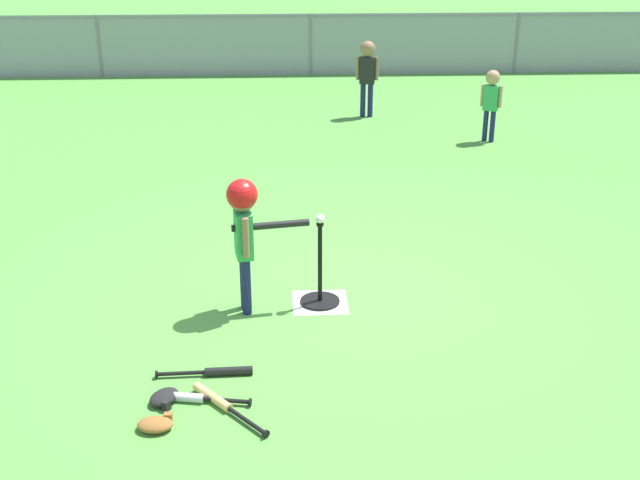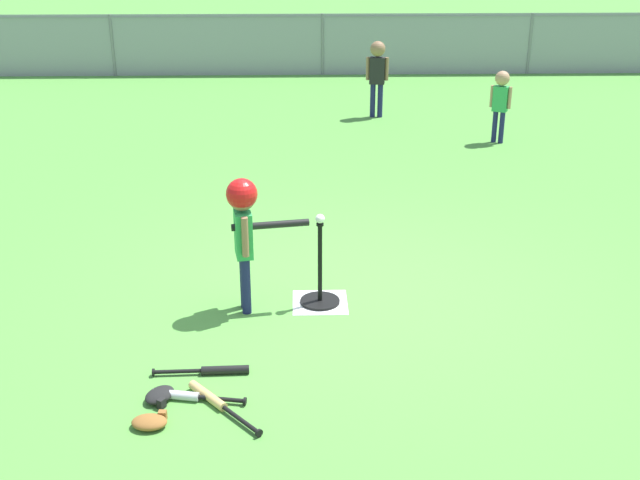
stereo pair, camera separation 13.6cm
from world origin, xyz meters
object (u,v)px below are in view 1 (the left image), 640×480
Objects in this scene: batter_child at (244,219)px; spare_bat_silver at (190,398)px; spare_bat_wood at (219,402)px; glove_by_plate at (164,397)px; batting_tee at (320,290)px; spare_bat_black at (219,372)px; fielder_deep_left at (491,96)px; glove_near_bats at (156,424)px; fielder_deep_center at (367,69)px; baseball_on_tee at (320,219)px.

batter_child is 1.50m from spare_bat_silver.
batter_child is 1.87× the size of spare_bat_wood.
batting_tee is at bearing 51.47° from glove_by_plate.
glove_by_plate is at bearing -137.46° from spare_bat_black.
glove_by_plate is (-0.49, -1.25, -0.74)m from batter_child.
batter_child reaches higher than spare_bat_black.
spare_bat_wood is (0.19, -0.06, 0.00)m from spare_bat_silver.
spare_bat_wood is at bearing -95.95° from batter_child.
fielder_deep_left reaches higher than glove_near_bats.
spare_bat_silver is (-0.33, -1.25, -0.75)m from batter_child.
spare_bat_silver is 0.20m from spare_bat_wood.
glove_by_plate is at bearing 170.30° from spare_bat_wood.
spare_bat_silver is (-1.94, -7.60, -0.71)m from fielder_deep_center.
batter_child is 5.77m from fielder_deep_left.
fielder_deep_center reaches higher than spare_bat_wood.
batting_tee is 1.05× the size of spare_bat_black.
glove_near_bats is at bearing -123.63° from batting_tee.
fielder_deep_center is 1.74× the size of spare_bat_black.
batting_tee is 0.63× the size of batter_child.
batting_tee is at bearing -118.37° from fielder_deep_left.
batting_tee is 9.34× the size of baseball_on_tee.
fielder_deep_left is 1.57× the size of spare_bat_silver.
baseball_on_tee is 0.11× the size of spare_bat_black.
baseball_on_tee is (0.00, 0.00, 0.62)m from batting_tee.
fielder_deep_left reaches higher than spare_bat_black.
fielder_deep_center is 4.23× the size of glove_by_plate.
batter_child is at bearing 80.05° from spare_bat_black.
batting_tee is at bearing 180.00° from baseball_on_tee.
spare_bat_wood is (-1.75, -7.65, -0.71)m from fielder_deep_center.
baseball_on_tee is 0.12× the size of spare_bat_silver.
batting_tee is at bearing 54.55° from spare_bat_black.
spare_bat_silver is at bearing -104.36° from fielder_deep_center.
baseball_on_tee is at bearing -118.37° from fielder_deep_left.
spare_bat_wood is at bearing -116.92° from baseball_on_tee.
batting_tee is at bearing 9.82° from batter_child.
batter_child reaches higher than glove_near_bats.
glove_by_plate is at bearing -128.53° from batting_tee.
spare_bat_silver is at bearing -119.65° from fielder_deep_left.
fielder_deep_left is at bearing 60.22° from glove_near_bats.
batting_tee is at bearing 63.08° from spare_bat_wood.
batter_child is 1.76× the size of spare_bat_silver.
spare_bat_black is at bearing 42.54° from glove_by_plate.
fielder_deep_left is (1.52, -1.51, -0.11)m from fielder_deep_center.
baseball_on_tee reaches higher than spare_bat_silver.
batter_child is at bearing -122.97° from fielder_deep_left.
fielder_deep_left is 7.11m from glove_by_plate.
spare_bat_wood is 0.36m from glove_by_plate.
fielder_deep_center reaches higher than batting_tee.
spare_bat_black is (-0.17, -0.95, -0.75)m from batter_child.
fielder_deep_center is 1.17× the size of fielder_deep_left.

